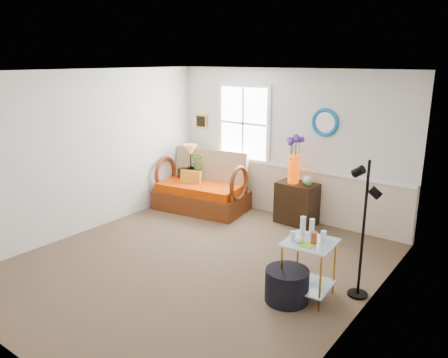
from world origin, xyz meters
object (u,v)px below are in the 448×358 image
Objects in this scene: floor_lamp at (363,230)px; ottoman at (287,285)px; loveseat at (201,182)px; lamp_stand at (192,185)px; cabinet at (297,203)px; side_table at (308,269)px.

ottoman is (-0.63, -0.62, -0.64)m from floor_lamp.
loveseat is 2.41× the size of lamp_stand.
cabinet is at bearing 5.41° from lamp_stand.
cabinet is at bearing 115.33° from ottoman.
cabinet reaches higher than lamp_stand.
lamp_stand reaches higher than ottoman.
side_table reaches higher than ottoman.
loveseat is at bearing 170.60° from floor_lamp.
side_table is 0.78m from floor_lamp.
ottoman is (3.29, -2.11, -0.15)m from lamp_stand.
floor_lamp is at bearing -20.84° from lamp_stand.
lamp_stand is at bearing 151.35° from side_table.
loveseat reaches higher than ottoman.
cabinet reaches higher than side_table.
ottoman is at bearing -123.89° from side_table.
lamp_stand is at bearing 147.33° from ottoman.
floor_lamp reaches higher than side_table.
floor_lamp is (1.73, -1.70, 0.48)m from cabinet.
cabinet reaches higher than ottoman.
lamp_stand is 2.21m from cabinet.
floor_lamp reaches higher than ottoman.
ottoman is (2.87, -1.89, -0.34)m from loveseat.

